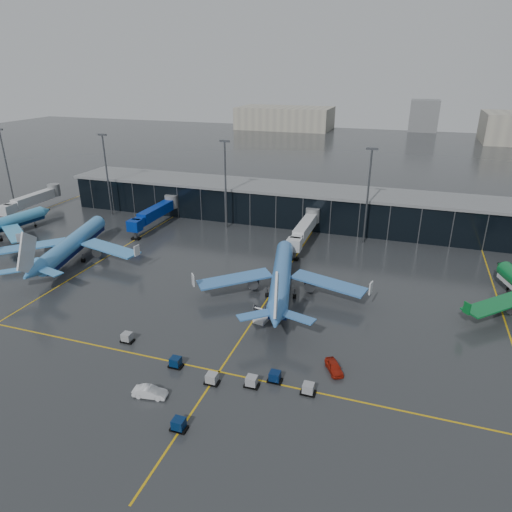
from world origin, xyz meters
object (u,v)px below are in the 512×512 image
(baggage_carts, at_px, (216,377))
(airliner_klm_near, at_px, (282,265))
(mobile_airstair, at_px, (262,317))
(service_van_white, at_px, (150,392))
(airliner_arkefly, at_px, (72,234))
(service_van_red, at_px, (334,367))

(baggage_carts, bearing_deg, airliner_klm_near, 87.42)
(mobile_airstair, bearing_deg, service_van_white, -98.47)
(airliner_arkefly, distance_m, service_van_red, 73.36)
(mobile_airstair, bearing_deg, baggage_carts, -82.67)
(airliner_arkefly, distance_m, mobile_airstair, 55.40)
(service_van_red, distance_m, service_van_white, 28.21)
(baggage_carts, bearing_deg, service_van_white, -140.74)
(airliner_arkefly, relative_size, airliner_klm_near, 1.02)
(airliner_arkefly, bearing_deg, mobile_airstair, -28.77)
(airliner_klm_near, height_order, service_van_white, airliner_klm_near)
(airliner_klm_near, height_order, baggage_carts, airliner_klm_near)
(airliner_arkefly, height_order, airliner_klm_near, airliner_arkefly)
(baggage_carts, height_order, service_van_white, baggage_carts)
(service_van_white, bearing_deg, service_van_red, -67.86)
(airliner_klm_near, bearing_deg, mobile_airstair, -104.36)
(airliner_arkefly, bearing_deg, service_van_white, -55.65)
(airliner_arkefly, bearing_deg, service_van_red, -34.09)
(mobile_airstair, relative_size, service_van_white, 0.71)
(service_van_red, bearing_deg, airliner_klm_near, 93.92)
(airliner_arkefly, bearing_deg, airliner_klm_near, -16.04)
(mobile_airstair, bearing_deg, airliner_klm_near, 98.80)
(airliner_klm_near, distance_m, baggage_carts, 31.87)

